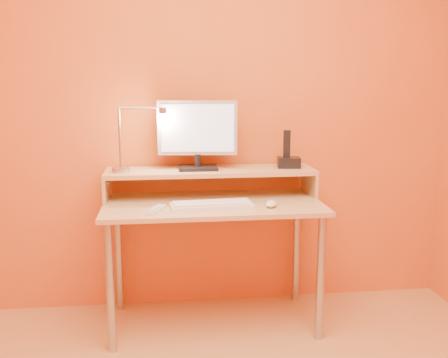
{
  "coord_description": "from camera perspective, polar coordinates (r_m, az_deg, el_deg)",
  "views": [
    {
      "loc": [
        -0.26,
        -1.53,
        1.39
      ],
      "look_at": [
        0.06,
        1.13,
        0.86
      ],
      "focal_mm": 40.54,
      "sensor_mm": 36.0,
      "label": 1
    }
  ],
  "objects": [
    {
      "name": "monitor_panel",
      "position": [
        2.89,
        -3.02,
        5.78
      ],
      "size": [
        0.45,
        0.08,
        0.31
      ],
      "primitive_type": "cube",
      "rotation": [
        0.0,
        0.0,
        -0.1
      ],
      "color": "#B6B6BB",
      "rests_on": "monitor_neck"
    },
    {
      "name": "phone_handset",
      "position": [
        2.97,
        7.09,
        3.95
      ],
      "size": [
        0.04,
        0.03,
        0.16
      ],
      "primitive_type": "cube",
      "rotation": [
        0.0,
        0.0,
        -0.14
      ],
      "color": "black",
      "rests_on": "phone_dock"
    },
    {
      "name": "desk_leg_bl",
      "position": [
        3.15,
        -11.78,
        -8.37
      ],
      "size": [
        0.04,
        0.04,
        0.69
      ],
      "primitive_type": "cylinder",
      "color": "#A5A5AE",
      "rests_on": "floor"
    },
    {
      "name": "lamp_post",
      "position": [
        2.86,
        -11.68,
        4.55
      ],
      "size": [
        0.01,
        0.01,
        0.33
      ],
      "primitive_type": "cylinder",
      "color": "#A5A5AE",
      "rests_on": "lamp_base"
    },
    {
      "name": "lamp_arm",
      "position": [
        2.84,
        -9.37,
        7.93
      ],
      "size": [
        0.24,
        0.01,
        0.01
      ],
      "primitive_type": "cylinder",
      "rotation": [
        0.0,
        1.57,
        0.0
      ],
      "color": "#A5A5AE",
      "rests_on": "lamp_post"
    },
    {
      "name": "desk_lower",
      "position": [
        2.81,
        -1.25,
        -2.88
      ],
      "size": [
        1.2,
        0.6,
        0.02
      ],
      "primitive_type": "cube",
      "color": "tan",
      "rests_on": "floor"
    },
    {
      "name": "mouse",
      "position": [
        2.71,
        5.34,
        -2.79
      ],
      "size": [
        0.09,
        0.12,
        0.04
      ],
      "primitive_type": "ellipsoid",
      "rotation": [
        0.0,
        0.0,
        -0.38
      ],
      "color": "white",
      "rests_on": "desk_lower"
    },
    {
      "name": "desk_shelf",
      "position": [
        2.92,
        -1.54,
        0.88
      ],
      "size": [
        1.2,
        0.3,
        0.02
      ],
      "primitive_type": "cube",
      "color": "tan",
      "rests_on": "desk_lower"
    },
    {
      "name": "remote_control",
      "position": [
        2.62,
        -7.66,
        -3.49
      ],
      "size": [
        0.1,
        0.17,
        0.02
      ],
      "primitive_type": "cube",
      "rotation": [
        0.0,
        0.0,
        -0.38
      ],
      "color": "white",
      "rests_on": "desk_lower"
    },
    {
      "name": "lamp_bulb",
      "position": [
        2.84,
        -6.91,
        7.36
      ],
      "size": [
        0.03,
        0.03,
        0.0
      ],
      "primitive_type": "cylinder",
      "color": "#FFEAC6",
      "rests_on": "lamp_head"
    },
    {
      "name": "desk_leg_fr",
      "position": [
        2.79,
        10.83,
        -10.94
      ],
      "size": [
        0.04,
        0.04,
        0.69
      ],
      "primitive_type": "cylinder",
      "color": "#A5A5AE",
      "rests_on": "floor"
    },
    {
      "name": "lamp_head",
      "position": [
        2.83,
        -6.92,
        7.69
      ],
      "size": [
        0.04,
        0.04,
        0.03
      ],
      "primitive_type": "cylinder",
      "color": "#A5A5AE",
      "rests_on": "lamp_arm"
    },
    {
      "name": "phone_dock",
      "position": [
        2.99,
        7.32,
        1.86
      ],
      "size": [
        0.14,
        0.12,
        0.06
      ],
      "primitive_type": "cube",
      "rotation": [
        0.0,
        0.0,
        -0.14
      ],
      "color": "black",
      "rests_on": "desk_shelf"
    },
    {
      "name": "wall_back",
      "position": [
        3.04,
        -1.87,
        8.56
      ],
      "size": [
        3.0,
        0.04,
        2.5
      ],
      "primitive_type": "cube",
      "color": "orange",
      "rests_on": "floor"
    },
    {
      "name": "shelf_riser_right",
      "position": [
        3.04,
        9.62,
        -0.38
      ],
      "size": [
        0.02,
        0.3,
        0.14
      ],
      "primitive_type": "cube",
      "color": "tan",
      "rests_on": "desk_lower"
    },
    {
      "name": "desk_leg_br",
      "position": [
        3.24,
        8.17,
        -7.7
      ],
      "size": [
        0.04,
        0.04,
        0.69
      ],
      "primitive_type": "cylinder",
      "color": "#A5A5AE",
      "rests_on": "floor"
    },
    {
      "name": "desk_leg_fl",
      "position": [
        2.69,
        -12.7,
        -11.91
      ],
      "size": [
        0.04,
        0.04,
        0.69
      ],
      "primitive_type": "cylinder",
      "color": "#A5A5AE",
      "rests_on": "floor"
    },
    {
      "name": "monitor_back",
      "position": [
        2.91,
        -3.05,
        5.83
      ],
      "size": [
        0.41,
        0.05,
        0.26
      ],
      "primitive_type": "cube",
      "rotation": [
        0.0,
        0.0,
        -0.1
      ],
      "color": "black",
      "rests_on": "monitor_panel"
    },
    {
      "name": "shelf_riser_left",
      "position": [
        2.94,
        -13.08,
        -0.91
      ],
      "size": [
        0.02,
        0.3,
        0.14
      ],
      "primitive_type": "cube",
      "color": "tan",
      "rests_on": "desk_lower"
    },
    {
      "name": "monitor_neck",
      "position": [
        2.9,
        -2.97,
        2.13
      ],
      "size": [
        0.04,
        0.04,
        0.07
      ],
      "primitive_type": "cylinder",
      "color": "black",
      "rests_on": "monitor_foot"
    },
    {
      "name": "phone_led",
      "position": [
        2.95,
        8.41,
        1.72
      ],
      "size": [
        0.01,
        0.0,
        0.04
      ],
      "primitive_type": "cube",
      "color": "#2052FD",
      "rests_on": "phone_dock"
    },
    {
      "name": "keyboard",
      "position": [
        2.68,
        -1.39,
        -3.03
      ],
      "size": [
        0.44,
        0.17,
        0.02
      ],
      "primitive_type": "cube",
      "rotation": [
        0.0,
        0.0,
        0.08
      ],
      "color": "white",
      "rests_on": "desk_lower"
    },
    {
      "name": "lamp_base",
      "position": [
        2.88,
        -11.54,
        1.04
      ],
      "size": [
        0.1,
        0.1,
        0.02
      ],
      "primitive_type": "cylinder",
      "color": "#A5A5AE",
      "rests_on": "desk_shelf"
    },
    {
      "name": "monitor_foot",
      "position": [
        2.91,
        -2.96,
        1.27
      ],
      "size": [
        0.22,
        0.16,
        0.02
      ],
      "primitive_type": "cube",
      "color": "black",
      "rests_on": "desk_shelf"
    },
    {
      "name": "monitor_screen",
      "position": [
        2.87,
        -2.99,
        5.75
      ],
      "size": [
        0.41,
        0.05,
        0.27
      ],
      "primitive_type": "cube",
      "rotation": [
        0.0,
        0.0,
        -0.1
      ],
      "color": "silver",
      "rests_on": "monitor_panel"
    }
  ]
}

